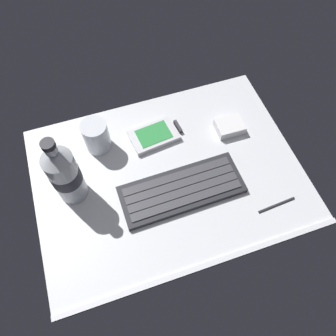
% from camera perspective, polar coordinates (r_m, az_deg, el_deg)
% --- Properties ---
extents(ground_plane, '(0.64, 0.48, 0.03)m').
position_cam_1_polar(ground_plane, '(0.82, 0.05, -1.50)').
color(ground_plane, silver).
extents(keyboard, '(0.29, 0.11, 0.02)m').
position_cam_1_polar(keyboard, '(0.79, 2.33, -3.66)').
color(keyboard, '#232328').
rests_on(keyboard, ground_plane).
extents(handheld_device, '(0.13, 0.09, 0.02)m').
position_cam_1_polar(handheld_device, '(0.87, -2.03, 5.66)').
color(handheld_device, silver).
rests_on(handheld_device, ground_plane).
extents(juice_cup, '(0.06, 0.06, 0.09)m').
position_cam_1_polar(juice_cup, '(0.84, -12.08, 5.20)').
color(juice_cup, silver).
rests_on(juice_cup, ground_plane).
extents(water_bottle, '(0.07, 0.07, 0.21)m').
position_cam_1_polar(water_bottle, '(0.75, -17.26, -0.93)').
color(water_bottle, silver).
rests_on(water_bottle, ground_plane).
extents(charger_block, '(0.07, 0.06, 0.02)m').
position_cam_1_polar(charger_block, '(0.89, 10.44, 6.98)').
color(charger_block, white).
rests_on(charger_block, ground_plane).
extents(stylus_pen, '(0.10, 0.01, 0.01)m').
position_cam_1_polar(stylus_pen, '(0.82, 18.06, -5.97)').
color(stylus_pen, '#26262B').
rests_on(stylus_pen, ground_plane).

